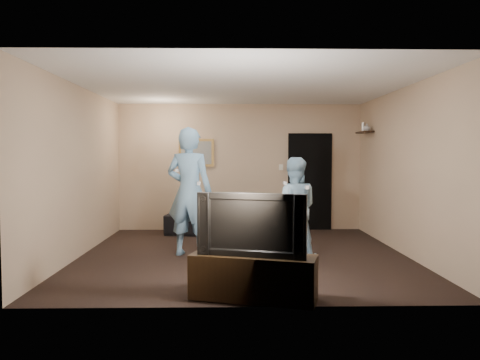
{
  "coord_description": "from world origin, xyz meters",
  "views": [
    {
      "loc": [
        -0.2,
        -7.18,
        1.54
      ],
      "look_at": [
        -0.05,
        0.3,
        1.15
      ],
      "focal_mm": 35.0,
      "sensor_mm": 36.0,
      "label": 1
    }
  ],
  "objects_px": {
    "wii_player_right": "(294,208)",
    "television": "(253,224)",
    "sofa": "(216,220)",
    "tv_console": "(253,277)",
    "wii_player_left": "(189,192)"
  },
  "relations": [
    {
      "from": "sofa",
      "to": "tv_console",
      "type": "xyz_separation_m",
      "value": [
        0.53,
        -4.24,
        -0.03
      ]
    },
    {
      "from": "sofa",
      "to": "wii_player_right",
      "type": "height_order",
      "value": "wii_player_right"
    },
    {
      "from": "tv_console",
      "to": "wii_player_left",
      "type": "height_order",
      "value": "wii_player_left"
    },
    {
      "from": "sofa",
      "to": "television",
      "type": "distance_m",
      "value": 4.3
    },
    {
      "from": "sofa",
      "to": "tv_console",
      "type": "height_order",
      "value": "sofa"
    },
    {
      "from": "tv_console",
      "to": "wii_player_left",
      "type": "distance_m",
      "value": 2.54
    },
    {
      "from": "sofa",
      "to": "wii_player_right",
      "type": "distance_m",
      "value": 2.58
    },
    {
      "from": "television",
      "to": "wii_player_right",
      "type": "distance_m",
      "value": 2.14
    },
    {
      "from": "sofa",
      "to": "tv_console",
      "type": "bearing_deg",
      "value": 104.34
    },
    {
      "from": "tv_console",
      "to": "wii_player_left",
      "type": "xyz_separation_m",
      "value": [
        -0.87,
        2.26,
        0.74
      ]
    },
    {
      "from": "television",
      "to": "wii_player_left",
      "type": "distance_m",
      "value": 2.43
    },
    {
      "from": "television",
      "to": "sofa",
      "type": "bearing_deg",
      "value": 113.42
    },
    {
      "from": "tv_console",
      "to": "television",
      "type": "bearing_deg",
      "value": 0.0
    },
    {
      "from": "wii_player_right",
      "to": "television",
      "type": "bearing_deg",
      "value": -109.15
    },
    {
      "from": "tv_console",
      "to": "television",
      "type": "relative_size",
      "value": 1.15
    }
  ]
}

